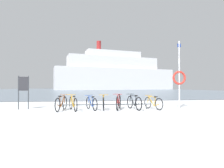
{
  "coord_description": "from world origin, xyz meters",
  "views": [
    {
      "loc": [
        -0.89,
        -6.21,
        1.21
      ],
      "look_at": [
        0.7,
        5.47,
        1.38
      ],
      "focal_mm": 30.68,
      "sensor_mm": 36.0,
      "label": 1
    }
  ],
  "objects_px": {
    "bicycle_6": "(153,103)",
    "bicycle_0": "(61,103)",
    "bicycle_1": "(73,103)",
    "bicycle_4": "(119,102)",
    "ferry_ship": "(115,74)",
    "bicycle_2": "(91,103)",
    "rescue_post": "(179,76)",
    "bicycle_5": "(134,103)",
    "bicycle_3": "(103,103)",
    "info_sign": "(23,87)"
  },
  "relations": [
    {
      "from": "bicycle_4",
      "to": "rescue_post",
      "type": "bearing_deg",
      "value": 3.45
    },
    {
      "from": "bicycle_2",
      "to": "bicycle_3",
      "type": "height_order",
      "value": "bicycle_3"
    },
    {
      "from": "bicycle_4",
      "to": "ferry_ship",
      "type": "xyz_separation_m",
      "value": [
        9.9,
        66.25,
        6.02
      ]
    },
    {
      "from": "bicycle_0",
      "to": "rescue_post",
      "type": "relative_size",
      "value": 0.45
    },
    {
      "from": "bicycle_2",
      "to": "bicycle_4",
      "type": "xyz_separation_m",
      "value": [
        1.43,
        -0.06,
        0.04
      ]
    },
    {
      "from": "bicycle_4",
      "to": "rescue_post",
      "type": "height_order",
      "value": "rescue_post"
    },
    {
      "from": "bicycle_2",
      "to": "bicycle_6",
      "type": "height_order",
      "value": "bicycle_2"
    },
    {
      "from": "bicycle_0",
      "to": "bicycle_4",
      "type": "xyz_separation_m",
      "value": [
        2.95,
        0.06,
        0.01
      ]
    },
    {
      "from": "bicycle_3",
      "to": "bicycle_5",
      "type": "height_order",
      "value": "bicycle_5"
    },
    {
      "from": "bicycle_6",
      "to": "bicycle_5",
      "type": "bearing_deg",
      "value": 179.3
    },
    {
      "from": "bicycle_0",
      "to": "bicycle_1",
      "type": "height_order",
      "value": "bicycle_0"
    },
    {
      "from": "bicycle_5",
      "to": "bicycle_6",
      "type": "height_order",
      "value": "bicycle_5"
    },
    {
      "from": "bicycle_2",
      "to": "rescue_post",
      "type": "height_order",
      "value": "rescue_post"
    },
    {
      "from": "bicycle_5",
      "to": "info_sign",
      "type": "xyz_separation_m",
      "value": [
        -5.86,
        0.92,
        0.84
      ]
    },
    {
      "from": "bicycle_5",
      "to": "rescue_post",
      "type": "distance_m",
      "value": 3.07
    },
    {
      "from": "bicycle_1",
      "to": "bicycle_2",
      "type": "bearing_deg",
      "value": 11.31
    },
    {
      "from": "bicycle_0",
      "to": "ferry_ship",
      "type": "bearing_deg",
      "value": 79.03
    },
    {
      "from": "bicycle_2",
      "to": "bicycle_3",
      "type": "distance_m",
      "value": 0.63
    },
    {
      "from": "bicycle_0",
      "to": "bicycle_3",
      "type": "height_order",
      "value": "bicycle_3"
    },
    {
      "from": "info_sign",
      "to": "rescue_post",
      "type": "relative_size",
      "value": 0.47
    },
    {
      "from": "bicycle_2",
      "to": "ferry_ship",
      "type": "relative_size",
      "value": 0.03
    },
    {
      "from": "bicycle_6",
      "to": "bicycle_0",
      "type": "bearing_deg",
      "value": 179.51
    },
    {
      "from": "bicycle_2",
      "to": "bicycle_0",
      "type": "bearing_deg",
      "value": -175.69
    },
    {
      "from": "bicycle_1",
      "to": "bicycle_6",
      "type": "xyz_separation_m",
      "value": [
        4.23,
        0.03,
        -0.03
      ]
    },
    {
      "from": "bicycle_3",
      "to": "info_sign",
      "type": "height_order",
      "value": "info_sign"
    },
    {
      "from": "bicycle_2",
      "to": "bicycle_6",
      "type": "distance_m",
      "value": 3.3
    },
    {
      "from": "ferry_ship",
      "to": "bicycle_3",
      "type": "bearing_deg",
      "value": -99.19
    },
    {
      "from": "bicycle_3",
      "to": "bicycle_6",
      "type": "relative_size",
      "value": 1.06
    },
    {
      "from": "bicycle_6",
      "to": "ferry_ship",
      "type": "height_order",
      "value": "ferry_ship"
    },
    {
      "from": "bicycle_2",
      "to": "rescue_post",
      "type": "bearing_deg",
      "value": 1.82
    },
    {
      "from": "bicycle_1",
      "to": "rescue_post",
      "type": "relative_size",
      "value": 0.45
    },
    {
      "from": "bicycle_3",
      "to": "bicycle_6",
      "type": "distance_m",
      "value": 2.68
    },
    {
      "from": "bicycle_3",
      "to": "bicycle_0",
      "type": "bearing_deg",
      "value": -177.25
    },
    {
      "from": "rescue_post",
      "to": "bicycle_5",
      "type": "bearing_deg",
      "value": -173.67
    },
    {
      "from": "bicycle_2",
      "to": "bicycle_6",
      "type": "bearing_deg",
      "value": -2.7
    },
    {
      "from": "rescue_post",
      "to": "bicycle_4",
      "type": "bearing_deg",
      "value": -176.55
    },
    {
      "from": "bicycle_2",
      "to": "bicycle_3",
      "type": "bearing_deg",
      "value": -1.03
    },
    {
      "from": "bicycle_0",
      "to": "bicycle_5",
      "type": "xyz_separation_m",
      "value": [
        3.76,
        -0.03,
        0.0
      ]
    },
    {
      "from": "bicycle_3",
      "to": "rescue_post",
      "type": "xyz_separation_m",
      "value": [
        4.33,
        0.17,
        1.43
      ]
    },
    {
      "from": "bicycle_3",
      "to": "rescue_post",
      "type": "relative_size",
      "value": 0.43
    },
    {
      "from": "bicycle_2",
      "to": "bicycle_5",
      "type": "relative_size",
      "value": 0.92
    },
    {
      "from": "bicycle_2",
      "to": "info_sign",
      "type": "bearing_deg",
      "value": 167.88
    },
    {
      "from": "ferry_ship",
      "to": "bicycle_5",
      "type": "bearing_deg",
      "value": -97.8
    },
    {
      "from": "bicycle_2",
      "to": "bicycle_1",
      "type": "bearing_deg",
      "value": -168.69
    },
    {
      "from": "bicycle_1",
      "to": "rescue_post",
      "type": "xyz_separation_m",
      "value": [
        5.89,
        0.34,
        1.43
      ]
    },
    {
      "from": "bicycle_1",
      "to": "bicycle_6",
      "type": "relative_size",
      "value": 1.1
    },
    {
      "from": "rescue_post",
      "to": "bicycle_3",
      "type": "bearing_deg",
      "value": -177.77
    },
    {
      "from": "bicycle_5",
      "to": "bicycle_6",
      "type": "distance_m",
      "value": 1.05
    },
    {
      "from": "bicycle_2",
      "to": "ferry_ship",
      "type": "height_order",
      "value": "ferry_ship"
    },
    {
      "from": "bicycle_4",
      "to": "bicycle_5",
      "type": "xyz_separation_m",
      "value": [
        0.82,
        -0.09,
        -0.01
      ]
    }
  ]
}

